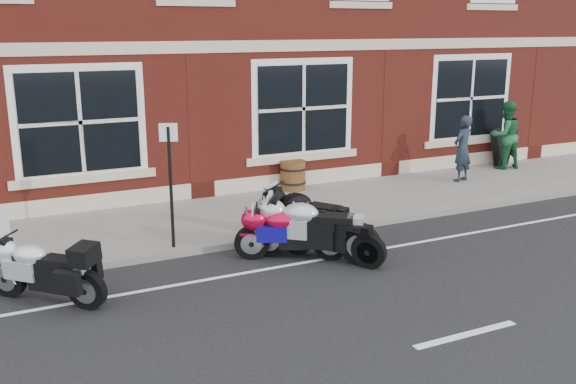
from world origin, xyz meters
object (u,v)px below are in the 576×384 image
barrel_planter (293,175)px  moto_sport_black (307,215)px  moto_touring_silver (42,267)px  moto_naked_black (331,232)px  moto_sport_red (289,231)px  moto_sport_silver (312,227)px  pedestrian_left (462,149)px  pedestrian_right (505,135)px  parking_sign (170,177)px  a_board_sign (502,148)px

barrel_planter → moto_sport_black: bearing=-112.2°
moto_touring_silver → moto_sport_black: bearing=-38.1°
moto_naked_black → moto_sport_black: bearing=55.9°
moto_sport_red → barrel_planter: moto_sport_red is taller
moto_sport_silver → pedestrian_left: (5.74, 2.97, 0.35)m
pedestrian_right → moto_sport_silver: bearing=32.4°
moto_touring_silver → moto_naked_black: (4.51, -0.31, -0.02)m
barrel_planter → parking_sign: parking_sign is taller
moto_sport_black → pedestrian_left: pedestrian_left is taller
moto_sport_silver → a_board_sign: (7.91, 3.86, 0.04)m
parking_sign → moto_naked_black: bearing=-10.3°
moto_touring_silver → moto_naked_black: bearing=-49.5°
moto_naked_black → a_board_sign: a_board_sign is taller
moto_touring_silver → barrel_planter: moto_touring_silver is taller
moto_sport_silver → pedestrian_right: bearing=-24.9°
a_board_sign → parking_sign: parking_sign is taller
pedestrian_left → barrel_planter: pedestrian_left is taller
barrel_planter → moto_sport_red: bearing=-117.2°
moto_naked_black → pedestrian_left: 6.30m
moto_sport_silver → a_board_sign: 8.81m
moto_sport_black → a_board_sign: 8.22m
moto_naked_black → a_board_sign: size_ratio=1.70×
moto_sport_silver → parking_sign: bearing=96.9°
parking_sign → pedestrian_right: bearing=35.5°
moto_sport_silver → moto_naked_black: bearing=-77.6°
moto_naked_black → parking_sign: parking_sign is taller
moto_naked_black → pedestrian_right: size_ratio=0.94×
moto_naked_black → pedestrian_left: pedestrian_left is taller
moto_touring_silver → moto_sport_silver: 4.23m
moto_naked_black → pedestrian_left: size_ratio=1.04×
moto_touring_silver → pedestrian_right: 12.46m
moto_naked_black → moto_sport_red: bearing=117.8°
moto_sport_black → moto_touring_silver: bearing=154.5°
moto_sport_black → barrel_planter: size_ratio=2.71×
pedestrian_left → a_board_sign: pedestrian_left is taller
moto_sport_black → barrel_planter: moto_sport_black is taller
pedestrian_right → a_board_sign: pedestrian_right is taller
a_board_sign → moto_touring_silver: bearing=178.1°
pedestrian_left → pedestrian_right: (2.00, 0.65, 0.09)m
pedestrian_right → parking_sign: bearing=20.6°
pedestrian_left → pedestrian_right: pedestrian_right is taller
moto_touring_silver → moto_sport_red: (3.90, 0.03, -0.03)m
moto_touring_silver → pedestrian_left: pedestrian_left is taller
moto_touring_silver → moto_sport_black: (4.53, 0.59, 0.03)m
moto_naked_black → a_board_sign: bearing=-5.2°
a_board_sign → parking_sign: bearing=175.6°
barrel_planter → parking_sign: (-3.65, -2.71, 0.90)m
moto_sport_red → moto_naked_black: (0.61, -0.34, 0.00)m
moto_touring_silver → pedestrian_left: size_ratio=0.91×
moto_sport_black → barrel_planter: bearing=34.9°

